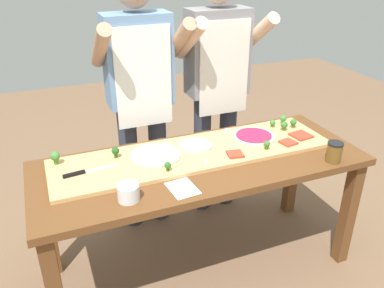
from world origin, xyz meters
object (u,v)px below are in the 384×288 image
(broccoli_floret_back_mid, at_px, (267,144))
(broccoli_floret_center_left, at_px, (284,125))
(pizza_whole_cheese_artichoke, at_px, (156,155))
(cheese_crumble_b, at_px, (227,131))
(chefs_knife, at_px, (83,172))
(sauce_jar, at_px, (334,152))
(broccoli_floret_front_right, at_px, (273,123))
(broccoli_floret_front_mid, at_px, (283,119))
(pizza_slice_center, at_px, (235,154))
(flour_cup, at_px, (128,193))
(cheese_crumble_c, at_px, (182,139))
(broccoli_floret_back_left, at_px, (115,151))
(broccoli_floret_front_left, at_px, (293,123))
(cook_right, at_px, (217,79))
(recipe_note, at_px, (183,188))
(cook_left, at_px, (140,89))
(broccoli_floret_center_right, at_px, (55,157))
(broccoli_floret_back_right, at_px, (168,166))
(pizza_slice_near_left, at_px, (301,135))
(pizza_slice_near_right, at_px, (288,142))
(pizza_whole_white_garlic, at_px, (195,145))
(cheese_crumble_a, at_px, (166,141))
(prep_table, at_px, (201,176))
(pizza_whole_beet_magenta, at_px, (254,136))
(cheese_crumble_d, at_px, (269,123))
(cheese_crumble_e, at_px, (205,162))

(broccoli_floret_back_mid, relative_size, broccoli_floret_center_left, 0.90)
(pizza_whole_cheese_artichoke, xyz_separation_m, cheese_crumble_b, (0.50, 0.13, 0.00))
(chefs_knife, relative_size, sauce_jar, 2.48)
(broccoli_floret_front_right, height_order, sauce_jar, sauce_jar)
(broccoli_floret_front_mid, bearing_deg, pizza_slice_center, -151.24)
(pizza_whole_cheese_artichoke, distance_m, flour_cup, 0.39)
(chefs_knife, relative_size, cheese_crumble_c, 22.58)
(broccoli_floret_back_left, distance_m, broccoli_floret_front_left, 1.12)
(pizza_whole_cheese_artichoke, bearing_deg, cook_right, 38.60)
(recipe_note, bearing_deg, broccoli_floret_front_right, 28.65)
(pizza_slice_center, xyz_separation_m, cheese_crumble_b, (0.09, 0.28, 0.00))
(flour_cup, height_order, cook_right, cook_right)
(recipe_note, distance_m, cook_left, 0.83)
(chefs_knife, xyz_separation_m, broccoli_floret_back_mid, (1.00, -0.12, 0.03))
(broccoli_floret_center_right, xyz_separation_m, cook_left, (0.56, 0.36, 0.19))
(broccoli_floret_back_right, bearing_deg, pizza_slice_near_left, 5.72)
(pizza_slice_center, distance_m, pizza_slice_near_right, 0.35)
(pizza_whole_white_garlic, distance_m, broccoli_floret_back_right, 0.31)
(broccoli_floret_front_left, height_order, cook_right, cook_right)
(cheese_crumble_a, xyz_separation_m, cook_left, (-0.05, 0.34, 0.22))
(broccoli_floret_center_left, distance_m, cheese_crumble_a, 0.74)
(prep_table, relative_size, pizza_slice_center, 21.38)
(pizza_slice_near_left, relative_size, flour_cup, 1.08)
(pizza_whole_cheese_artichoke, distance_m, recipe_note, 0.33)
(broccoli_floret_center_right, xyz_separation_m, cheese_crumble_a, (0.62, 0.02, -0.03))
(pizza_slice_near_right, distance_m, cook_left, 0.96)
(pizza_slice_center, relative_size, broccoli_floret_back_left, 1.36)
(broccoli_floret_center_right, height_order, flour_cup, broccoli_floret_center_right)
(broccoli_floret_center_left, height_order, recipe_note, broccoli_floret_center_left)
(broccoli_floret_front_left, bearing_deg, prep_table, -168.58)
(pizza_slice_center, distance_m, broccoli_floret_front_mid, 0.55)
(pizza_whole_beet_magenta, xyz_separation_m, pizza_slice_near_right, (0.14, -0.15, -0.00))
(broccoli_floret_front_left, xyz_separation_m, recipe_note, (-0.88, -0.36, -0.06))
(pizza_slice_near_right, height_order, cheese_crumble_b, cheese_crumble_b)
(prep_table, bearing_deg, pizza_slice_center, -15.58)
(cheese_crumble_b, distance_m, cheese_crumble_d, 0.31)
(cheese_crumble_c, bearing_deg, pizza_whole_white_garlic, -69.25)
(cheese_crumble_d, relative_size, cheese_crumble_e, 0.85)
(pizza_whole_beet_magenta, bearing_deg, chefs_knife, -177.32)
(pizza_slice_center, bearing_deg, flour_cup, -165.13)
(prep_table, bearing_deg, broccoli_floret_front_left, 11.42)
(cook_left, bearing_deg, broccoli_floret_back_mid, -48.84)
(cheese_crumble_a, xyz_separation_m, cheese_crumble_c, (0.10, 0.01, -0.00))
(prep_table, distance_m, cheese_crumble_e, 0.15)
(pizza_slice_center, xyz_separation_m, cheese_crumble_e, (-0.19, -0.03, 0.00))
(pizza_slice_near_right, distance_m, broccoli_floret_front_mid, 0.29)
(pizza_whole_beet_magenta, relative_size, pizza_whole_white_garlic, 1.35)
(broccoli_floret_back_mid, relative_size, cheese_crumble_c, 4.30)
(chefs_knife, distance_m, broccoli_floret_back_right, 0.43)
(prep_table, bearing_deg, chefs_knife, 174.08)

